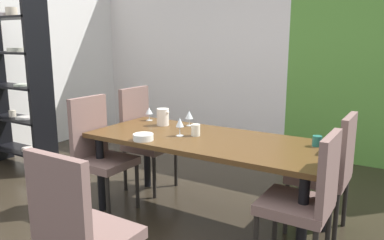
# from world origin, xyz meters

# --- Properties ---
(ground_plane) EXTENTS (5.91, 5.42, 0.02)m
(ground_plane) POSITION_xyz_m (0.00, 0.00, -0.01)
(ground_plane) COLOR #2C241A
(back_panel_interior) EXTENTS (3.25, 0.10, 2.70)m
(back_panel_interior) POSITION_xyz_m (-1.33, 2.66, 1.35)
(back_panel_interior) COLOR white
(back_panel_interior) RESTS_ON ground_plane
(dining_table) EXTENTS (2.03, 0.87, 0.74)m
(dining_table) POSITION_xyz_m (0.35, 0.32, 0.66)
(dining_table) COLOR #503418
(dining_table) RESTS_ON ground_plane
(chair_left_far) EXTENTS (0.44, 0.44, 1.06)m
(chair_left_far) POSITION_xyz_m (-0.59, 0.64, 0.58)
(chair_left_far) COLOR #755851
(chair_left_far) RESTS_ON ground_plane
(chair_right_near) EXTENTS (0.44, 0.44, 0.98)m
(chair_right_near) POSITION_xyz_m (1.29, -0.00, 0.55)
(chair_right_near) COLOR #755851
(chair_right_near) RESTS_ON ground_plane
(chair_left_near) EXTENTS (0.44, 0.44, 1.05)m
(chair_left_near) POSITION_xyz_m (-0.59, -0.00, 0.57)
(chair_left_near) COLOR #755851
(chair_left_near) RESTS_ON ground_plane
(chair_right_far) EXTENTS (0.44, 0.44, 0.99)m
(chair_right_far) POSITION_xyz_m (1.29, 0.64, 0.55)
(chair_right_far) COLOR #755851
(chair_right_far) RESTS_ON ground_plane
(chair_head_near) EXTENTS (0.44, 0.44, 1.00)m
(chair_head_near) POSITION_xyz_m (0.38, -1.10, 0.56)
(chair_head_near) COLOR #755851
(chair_head_near) RESTS_ON ground_plane
(display_shelf) EXTENTS (0.98, 0.31, 2.00)m
(display_shelf) POSITION_xyz_m (-2.32, 0.38, 1.02)
(display_shelf) COLOR black
(display_shelf) RESTS_ON ground_plane
(wine_glass_west) EXTENTS (0.08, 0.08, 0.15)m
(wine_glass_west) POSITION_xyz_m (-0.01, 0.62, 0.85)
(wine_glass_west) COLOR silver
(wine_glass_west) RESTS_ON dining_table
(wine_glass_right) EXTENTS (0.07, 0.07, 0.14)m
(wine_glass_right) POSITION_xyz_m (-0.49, 0.62, 0.84)
(wine_glass_right) COLOR silver
(wine_glass_right) RESTS_ON dining_table
(wine_glass_center) EXTENTS (0.07, 0.07, 0.16)m
(wine_glass_center) POSITION_xyz_m (0.13, 0.25, 0.86)
(wine_glass_center) COLOR silver
(wine_glass_center) RESTS_ON dining_table
(serving_bowl_south) EXTENTS (0.17, 0.17, 0.05)m
(serving_bowl_south) POSITION_xyz_m (-0.05, -0.02, 0.77)
(serving_bowl_south) COLOR white
(serving_bowl_south) RESTS_ON dining_table
(cup_corner) EXTENTS (0.07, 0.07, 0.08)m
(cup_corner) POSITION_xyz_m (1.20, 0.54, 0.78)
(cup_corner) COLOR #23685B
(cup_corner) RESTS_ON dining_table
(cup_near_shelf) EXTENTS (0.08, 0.08, 0.10)m
(cup_near_shelf) POSITION_xyz_m (0.24, 0.33, 0.79)
(cup_near_shelf) COLOR white
(cup_near_shelf) RESTS_ON dining_table
(pitcher_rear) EXTENTS (0.13, 0.12, 0.16)m
(pitcher_rear) POSITION_xyz_m (-0.24, 0.51, 0.82)
(pitcher_rear) COLOR white
(pitcher_rear) RESTS_ON dining_table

